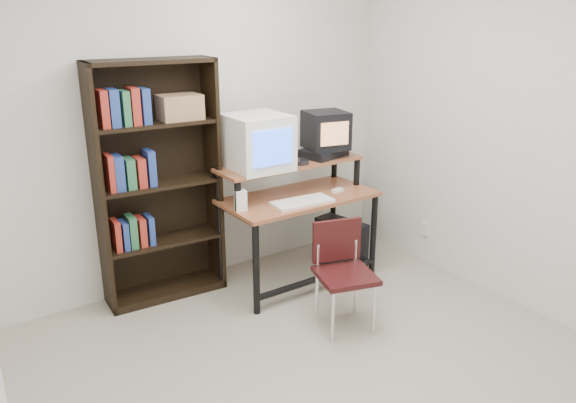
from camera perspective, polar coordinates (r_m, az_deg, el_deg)
back_wall at (r=4.38m, az=-12.23°, el=7.60°), size 4.00×0.01×2.60m
right_wall at (r=4.19m, az=26.48°, el=5.57°), size 0.01×4.00×2.60m
computer_desk at (r=4.46m, az=0.98°, el=0.12°), size 1.23×0.63×0.98m
crt_monitor at (r=4.26m, az=-3.13°, el=6.03°), size 0.44×0.45×0.42m
vcr at (r=4.63m, az=3.62°, el=4.91°), size 0.41×0.33×0.08m
crt_tv at (r=4.60m, az=3.87°, el=7.25°), size 0.38×0.37×0.30m
cd_spindle at (r=4.39m, az=1.36°, el=3.98°), size 0.15×0.15×0.05m
keyboard at (r=4.26m, az=1.45°, el=-0.13°), size 0.48×0.24×0.03m
mousepad at (r=4.55m, az=5.08°, el=0.86°), size 0.25×0.22×0.01m
mouse at (r=4.54m, az=5.09°, el=1.09°), size 0.11×0.08×0.03m
desk_speaker at (r=4.09m, az=-4.84°, el=0.03°), size 0.09×0.09×0.17m
pc_tower at (r=4.88m, az=5.41°, el=-4.31°), size 0.28×0.48×0.42m
school_chair at (r=3.91m, az=5.53°, el=-6.40°), size 0.46×0.46×0.75m
bookshelf at (r=4.28m, az=-13.19°, el=2.10°), size 0.92×0.35×1.81m
wall_outlet at (r=5.10m, az=13.69°, el=-2.67°), size 0.02×0.08×0.12m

